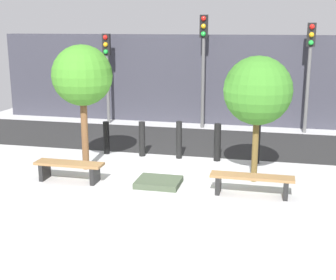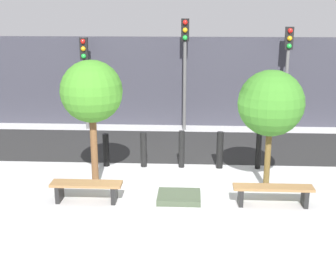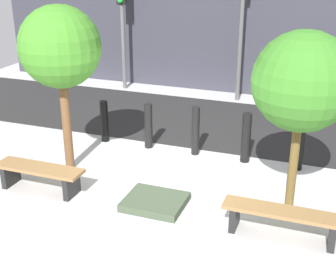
{
  "view_description": "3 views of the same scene",
  "coord_description": "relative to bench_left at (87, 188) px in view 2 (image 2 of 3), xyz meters",
  "views": [
    {
      "loc": [
        2.58,
        -10.69,
        3.69
      ],
      "look_at": [
        0.1,
        -0.06,
        0.97
      ],
      "focal_mm": 50.0,
      "sensor_mm": 36.0,
      "label": 1
    },
    {
      "loc": [
        0.28,
        -10.87,
        4.46
      ],
      "look_at": [
        -0.27,
        -0.43,
        1.43
      ],
      "focal_mm": 50.0,
      "sensor_mm": 36.0,
      "label": 2
    },
    {
      "loc": [
        2.65,
        -7.09,
        4.1
      ],
      "look_at": [
        0.03,
        -0.02,
        1.01
      ],
      "focal_mm": 50.0,
      "sensor_mm": 36.0,
      "label": 3
    }
  ],
  "objects": [
    {
      "name": "planter_bed",
      "position": [
        2.16,
        0.2,
        -0.26
      ],
      "size": [
        1.02,
        0.86,
        0.14
      ],
      "primitive_type": "cube",
      "color": "#3F4C38",
      "rests_on": "ground"
    },
    {
      "name": "bollard_far_right",
      "position": [
        4.32,
        2.53,
        0.21
      ],
      "size": [
        0.15,
        0.15,
        1.08
      ],
      "primitive_type": "cylinder",
      "color": "black",
      "rests_on": "ground"
    },
    {
      "name": "bollard_center",
      "position": [
        2.16,
        2.53,
        0.2
      ],
      "size": [
        0.17,
        0.17,
        1.06
      ],
      "primitive_type": "cylinder",
      "color": "black",
      "rests_on": "ground"
    },
    {
      "name": "bollard_far_left",
      "position": [
        0.01,
        2.53,
        0.14
      ],
      "size": [
        0.18,
        0.18,
        0.95
      ],
      "primitive_type": "cylinder",
      "color": "black",
      "rests_on": "ground"
    },
    {
      "name": "building_facade",
      "position": [
        2.16,
        7.59,
        1.32
      ],
      "size": [
        16.2,
        0.5,
        3.31
      ],
      "primitive_type": "cube",
      "color": "#33333D",
      "rests_on": "ground"
    },
    {
      "name": "ground_plane",
      "position": [
        2.16,
        0.78,
        -0.33
      ],
      "size": [
        18.0,
        18.0,
        0.0
      ],
      "primitive_type": "plane",
      "color": "#B5B5B5"
    },
    {
      "name": "road_strip",
      "position": [
        2.16,
        4.57,
        -0.33
      ],
      "size": [
        18.0,
        3.59,
        0.01
      ],
      "primitive_type": "cube",
      "color": "#262626",
      "rests_on": "ground"
    },
    {
      "name": "bollard_left",
      "position": [
        1.09,
        2.53,
        0.17
      ],
      "size": [
        0.18,
        0.18,
        1.0
      ],
      "primitive_type": "cylinder",
      "color": "black",
      "rests_on": "ground"
    },
    {
      "name": "bench_right",
      "position": [
        4.33,
        0.0,
        0.0
      ],
      "size": [
        1.83,
        0.39,
        0.46
      ],
      "rotation": [
        0.0,
        0.0,
        -0.0
      ],
      "color": "black",
      "rests_on": "ground"
    },
    {
      "name": "traffic_light_west",
      "position": [
        -1.45,
        6.65,
        1.99
      ],
      "size": [
        0.28,
        0.27,
        3.34
      ],
      "color": "#5A5A5A",
      "rests_on": "ground"
    },
    {
      "name": "tree_behind_right_bench",
      "position": [
        4.33,
        1.01,
        1.85
      ],
      "size": [
        1.6,
        1.6,
        2.99
      ],
      "color": "brown",
      "rests_on": "ground"
    },
    {
      "name": "traffic_light_mid_east",
      "position": [
        5.78,
        6.65,
        2.24
      ],
      "size": [
        0.28,
        0.27,
        3.73
      ],
      "color": "#595959",
      "rests_on": "ground"
    },
    {
      "name": "tree_behind_left_bench",
      "position": [
        0.0,
        1.01,
        2.09
      ],
      "size": [
        1.52,
        1.52,
        3.2
      ],
      "color": "brown",
      "rests_on": "ground"
    },
    {
      "name": "bollard_right",
      "position": [
        3.24,
        2.53,
        0.19
      ],
      "size": [
        0.19,
        0.19,
        1.05
      ],
      "primitive_type": "cylinder",
      "color": "black",
      "rests_on": "ground"
    },
    {
      "name": "traffic_light_mid_west",
      "position": [
        2.16,
        6.65,
        2.41
      ],
      "size": [
        0.28,
        0.27,
        4.0
      ],
      "color": "#545454",
      "rests_on": "ground"
    },
    {
      "name": "bench_left",
      "position": [
        0.0,
        0.0,
        0.0
      ],
      "size": [
        1.66,
        0.45,
        0.47
      ],
      "rotation": [
        0.0,
        0.0,
        0.0
      ],
      "color": "black",
      "rests_on": "ground"
    }
  ]
}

